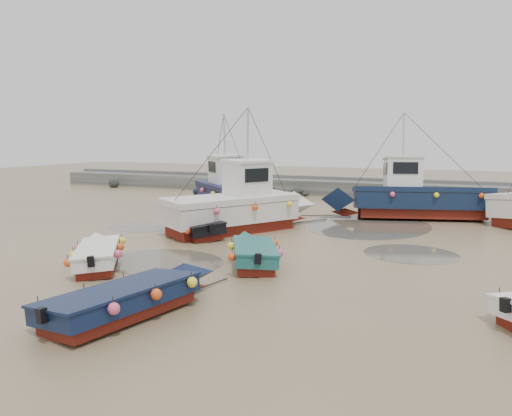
# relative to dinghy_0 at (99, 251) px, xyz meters

# --- Properties ---
(ground) EXTENTS (120.00, 120.00, 0.00)m
(ground) POSITION_rel_dinghy_0_xyz_m (4.35, 3.91, -0.55)
(ground) COLOR #8E7756
(ground) RESTS_ON ground
(seawall) EXTENTS (60.00, 4.92, 1.50)m
(seawall) POSITION_rel_dinghy_0_xyz_m (4.40, 25.90, 0.08)
(seawall) COLOR slate
(seawall) RESTS_ON ground
(puddle_a) EXTENTS (4.86, 4.86, 0.01)m
(puddle_a) POSITION_rel_dinghy_0_xyz_m (1.82, 1.47, -0.54)
(puddle_a) COLOR #544E42
(puddle_a) RESTS_ON ground
(puddle_b) EXTENTS (3.85, 3.85, 0.01)m
(puddle_b) POSITION_rel_dinghy_0_xyz_m (10.43, 6.71, -0.54)
(puddle_b) COLOR #544E42
(puddle_b) RESTS_ON ground
(puddle_c) EXTENTS (3.63, 3.63, 0.01)m
(puddle_c) POSITION_rel_dinghy_0_xyz_m (-3.59, 7.22, -0.54)
(puddle_c) COLOR #544E42
(puddle_c) RESTS_ON ground
(puddle_d) EXTENTS (6.72, 6.72, 0.01)m
(puddle_d) POSITION_rel_dinghy_0_xyz_m (7.41, 12.75, -0.54)
(puddle_d) COLOR #544E42
(puddle_d) RESTS_ON ground
(dinghy_0) EXTENTS (4.07, 5.26, 1.43)m
(dinghy_0) POSITION_rel_dinghy_0_xyz_m (0.00, 0.00, 0.00)
(dinghy_0) COLOR maroon
(dinghy_0) RESTS_ON ground
(dinghy_1) EXTENTS (3.05, 6.66, 1.43)m
(dinghy_1) POSITION_rel_dinghy_0_xyz_m (4.40, -3.73, -0.01)
(dinghy_1) COLOR maroon
(dinghy_1) RESTS_ON ground
(dinghy_2) EXTENTS (3.24, 5.24, 1.43)m
(dinghy_2) POSITION_rel_dinghy_0_xyz_m (5.18, 2.53, 0.01)
(dinghy_2) COLOR maroon
(dinghy_2) RESTS_ON ground
(dinghy_4) EXTENTS (5.66, 4.66, 1.43)m
(dinghy_4) POSITION_rel_dinghy_0_xyz_m (-0.07, 6.73, -0.01)
(dinghy_4) COLOR maroon
(dinghy_4) RESTS_ON ground
(cabin_boat_0) EXTENTS (8.64, 8.30, 6.22)m
(cabin_boat_0) POSITION_rel_dinghy_0_xyz_m (-1.82, 14.22, 0.77)
(cabin_boat_0) COLOR maroon
(cabin_boat_0) RESTS_ON ground
(cabin_boat_1) EXTENTS (6.20, 9.29, 6.22)m
(cabin_boat_1) POSITION_rel_dinghy_0_xyz_m (1.85, 8.44, 0.79)
(cabin_boat_1) COLOR maroon
(cabin_boat_1) RESTS_ON ground
(cabin_boat_2) EXTENTS (10.82, 5.20, 6.22)m
(cabin_boat_2) POSITION_rel_dinghy_0_xyz_m (9.17, 16.09, 0.77)
(cabin_boat_2) COLOR maroon
(cabin_boat_2) RESTS_ON ground
(person) EXTENTS (0.66, 0.44, 1.78)m
(person) POSITION_rel_dinghy_0_xyz_m (-2.37, 10.95, -0.55)
(person) COLOR #192038
(person) RESTS_ON ground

